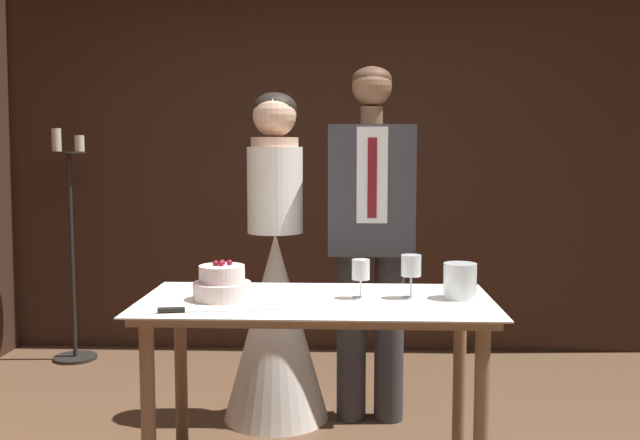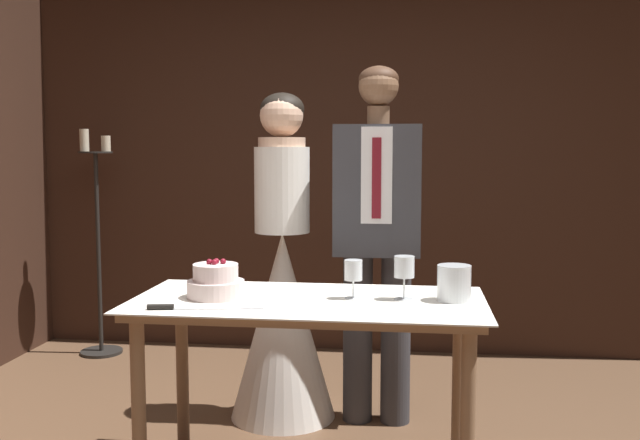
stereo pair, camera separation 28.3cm
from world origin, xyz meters
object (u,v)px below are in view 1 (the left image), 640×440
tiered_cake (222,284)px  cake_knife (194,310)px  wine_glass_near (411,268)px  groom (371,227)px  cake_table (316,323)px  candle_stand (72,256)px  wine_glass_middle (361,272)px  hurricane_candle (460,282)px  bride (276,300)px

tiered_cake → cake_knife: bearing=-105.3°
wine_glass_near → groom: bearing=101.6°
cake_table → tiered_cake: (-0.38, -0.01, 0.16)m
cake_knife → cake_table: bearing=18.9°
wine_glass_near → candle_stand: 2.67m
cake_knife → groom: size_ratio=0.24×
wine_glass_middle → tiered_cake: bearing=-175.2°
cake_table → groom: groom is taller
wine_glass_near → tiered_cake: bearing=-175.9°
hurricane_candle → candle_stand: candle_stand is taller
wine_glass_middle → hurricane_candle: wine_glass_middle is taller
tiered_cake → wine_glass_middle: same height
cake_knife → bride: (0.20, 0.98, -0.17)m
hurricane_candle → cake_table: bearing=-175.8°
cake_knife → candle_stand: (-1.24, 1.96, -0.10)m
bride → groom: bearing=-0.1°
wine_glass_near → candle_stand: (-2.07, 1.67, -0.21)m
wine_glass_middle → bride: bearing=120.9°
cake_table → wine_glass_middle: bearing=10.3°
groom → candle_stand: bearing=153.1°
wine_glass_middle → groom: groom is taller
wine_glass_near → bride: 0.98m
cake_table → wine_glass_near: size_ratio=8.02×
wine_glass_middle → wine_glass_near: bearing=2.4°
cake_table → bride: (-0.24, 0.74, -0.06)m
cake_knife → candle_stand: 2.32m
wine_glass_near → groom: groom is taller
wine_glass_middle → bride: bride is taller
wine_glass_near → candle_stand: size_ratio=0.12×
bride → candle_stand: size_ratio=1.10×
hurricane_candle → cake_knife: bearing=-164.3°
cake_table → candle_stand: 2.40m
tiered_cake → groom: groom is taller
cake_table → cake_knife: bearing=-151.0°
cake_knife → bride: bearing=68.3°
groom → candle_stand: 2.18m
cake_table → wine_glass_near: bearing=6.1°
wine_glass_near → groom: 0.72m
cake_knife → bride: 1.02m
wine_glass_middle → cake_knife: bearing=-155.9°
cake_knife → candle_stand: candle_stand is taller
tiered_cake → cake_table: bearing=2.1°
wine_glass_near → wine_glass_middle: 0.21m
cake_knife → bride: bride is taller
tiered_cake → wine_glass_near: 0.77m
candle_stand → groom: bearing=-26.9°
groom → wine_glass_near: bearing=-78.4°
wine_glass_near → wine_glass_middle: size_ratio=1.12×
wine_glass_middle → candle_stand: candle_stand is taller
hurricane_candle → bride: size_ratio=0.09×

